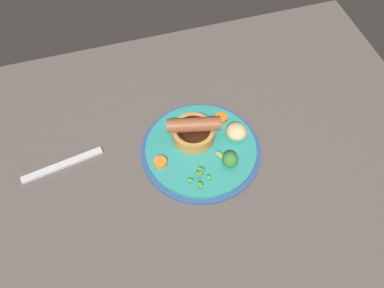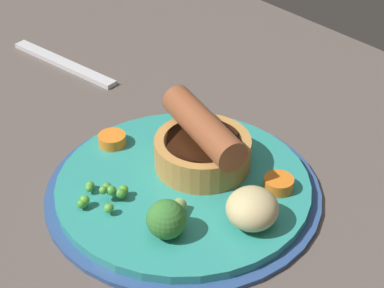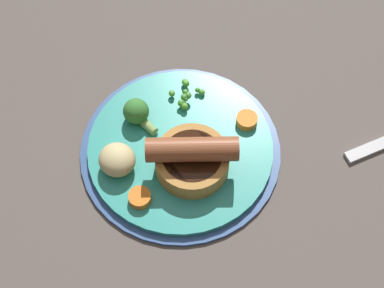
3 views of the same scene
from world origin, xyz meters
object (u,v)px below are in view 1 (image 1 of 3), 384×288
(broccoli_floret_near, at_px, (229,159))
(carrot_slice_0, at_px, (221,118))
(sausage_pudding, at_px, (191,131))
(pea_pile, at_px, (200,176))
(fork, at_px, (62,165))
(dinner_plate, at_px, (200,149))
(carrot_slice_3, at_px, (160,162))
(potato_chunk_0, at_px, (236,132))

(broccoli_floret_near, xyz_separation_m, carrot_slice_0, (-0.02, -0.12, -0.01))
(carrot_slice_0, bearing_deg, sausage_pudding, 20.14)
(pea_pile, relative_size, fork, 0.28)
(dinner_plate, xyz_separation_m, broccoli_floret_near, (-0.05, 0.06, 0.02))
(sausage_pudding, height_order, carrot_slice_0, sausage_pudding)
(carrot_slice_0, distance_m, fork, 0.37)
(pea_pile, distance_m, broccoli_floret_near, 0.07)
(sausage_pudding, height_order, pea_pile, sausage_pudding)
(dinner_plate, height_order, carrot_slice_3, carrot_slice_3)
(pea_pile, height_order, potato_chunk_0, potato_chunk_0)
(pea_pile, bearing_deg, potato_chunk_0, -143.46)
(sausage_pudding, bearing_deg, potato_chunk_0, -0.85)
(sausage_pudding, bearing_deg, dinner_plate, -52.38)
(sausage_pudding, xyz_separation_m, carrot_slice_0, (-0.08, -0.03, -0.02))
(broccoli_floret_near, height_order, carrot_slice_0, broccoli_floret_near)
(potato_chunk_0, bearing_deg, fork, -6.28)
(broccoli_floret_near, height_order, fork, broccoli_floret_near)
(sausage_pudding, bearing_deg, carrot_slice_0, 33.37)
(pea_pile, bearing_deg, broccoli_floret_near, -166.40)
(pea_pile, distance_m, fork, 0.30)
(dinner_plate, xyz_separation_m, potato_chunk_0, (-0.08, -0.00, 0.03))
(broccoli_floret_near, relative_size, carrot_slice_3, 1.81)
(potato_chunk_0, xyz_separation_m, carrot_slice_3, (0.18, 0.02, -0.01))
(fork, bearing_deg, dinner_plate, 161.49)
(potato_chunk_0, height_order, carrot_slice_0, potato_chunk_0)
(broccoli_floret_near, bearing_deg, pea_pile, -106.67)
(sausage_pudding, xyz_separation_m, carrot_slice_3, (0.08, 0.05, -0.02))
(sausage_pudding, distance_m, potato_chunk_0, 0.10)
(carrot_slice_0, bearing_deg, potato_chunk_0, 107.83)
(sausage_pudding, height_order, fork, sausage_pudding)
(broccoli_floret_near, distance_m, fork, 0.36)
(carrot_slice_0, bearing_deg, pea_pile, 55.73)
(fork, bearing_deg, carrot_slice_3, 152.56)
(dinner_plate, height_order, pea_pile, pea_pile)
(sausage_pudding, height_order, potato_chunk_0, sausage_pudding)
(broccoli_floret_near, xyz_separation_m, fork, (0.35, -0.11, -0.03))
(carrot_slice_3, bearing_deg, pea_pile, 140.94)
(pea_pile, distance_m, potato_chunk_0, 0.14)
(dinner_plate, relative_size, fork, 1.49)
(potato_chunk_0, bearing_deg, carrot_slice_3, 7.24)
(sausage_pudding, distance_m, fork, 0.29)
(fork, bearing_deg, sausage_pudding, 166.70)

